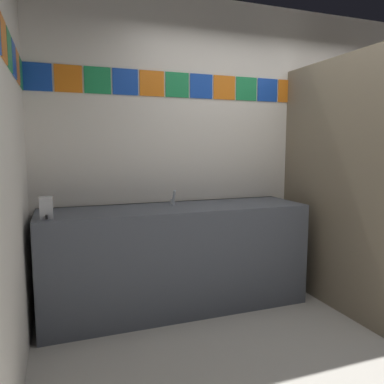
# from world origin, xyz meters

# --- Properties ---
(ground_plane) EXTENTS (9.31, 9.31, 0.00)m
(ground_plane) POSITION_xyz_m (0.00, 0.00, 0.00)
(ground_plane) COLOR #B2ADA3
(wall_back) EXTENTS (4.23, 0.09, 2.77)m
(wall_back) POSITION_xyz_m (-0.00, 1.48, 1.39)
(wall_back) COLOR silver
(wall_back) RESTS_ON ground_plane
(vanity_counter) EXTENTS (2.27, 0.62, 0.90)m
(vanity_counter) POSITION_xyz_m (-0.93, 1.13, 0.46)
(vanity_counter) COLOR #4C515B
(vanity_counter) RESTS_ON ground_plane
(faucet_center) EXTENTS (0.04, 0.10, 0.14)m
(faucet_center) POSITION_xyz_m (-0.93, 1.22, 0.95)
(faucet_center) COLOR silver
(faucet_center) RESTS_ON vanity_counter
(soap_dispenser) EXTENTS (0.09, 0.09, 0.16)m
(soap_dispenser) POSITION_xyz_m (-1.96, 0.94, 0.98)
(soap_dispenser) COLOR #B7BABF
(soap_dispenser) RESTS_ON vanity_counter
(stall_divider) EXTENTS (0.92, 1.36, 2.16)m
(stall_divider) POSITION_xyz_m (0.54, 0.51, 1.08)
(stall_divider) COLOR #726651
(stall_divider) RESTS_ON ground_plane
(toilet) EXTENTS (0.39, 0.49, 0.74)m
(toilet) POSITION_xyz_m (0.98, 1.08, 0.30)
(toilet) COLOR white
(toilet) RESTS_ON ground_plane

